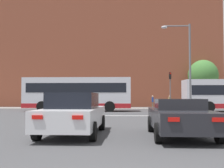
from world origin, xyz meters
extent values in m
cube|color=silver|center=(0.00, 17.72, 0.00)|extent=(8.55, 0.30, 0.01)
cube|color=#A09B91|center=(0.00, 31.49, 0.01)|extent=(69.50, 2.50, 0.01)
cube|color=brown|center=(-3.04, 41.84, 9.99)|extent=(33.84, 12.84, 19.98)
cube|color=silver|center=(-1.93, 7.16, 0.67)|extent=(2.04, 4.94, 0.69)
cube|color=black|center=(-1.93, 7.11, 1.30)|extent=(1.71, 2.24, 0.57)
cylinder|color=black|center=(-2.82, 8.70, 0.32)|extent=(0.23, 0.64, 0.64)
cylinder|color=black|center=(-0.97, 8.66, 0.32)|extent=(0.23, 0.64, 0.64)
cylinder|color=black|center=(-2.89, 5.66, 0.32)|extent=(0.23, 0.64, 0.64)
cylinder|color=black|center=(-1.04, 5.62, 0.32)|extent=(0.23, 0.64, 0.64)
cube|color=red|center=(-2.58, 4.71, 0.84)|extent=(0.32, 0.06, 0.12)
cube|color=red|center=(-1.39, 4.68, 0.84)|extent=(0.32, 0.06, 0.12)
cube|color=#232328|center=(2.00, 6.72, 0.64)|extent=(2.03, 4.63, 0.65)
cube|color=#232328|center=(2.00, 6.83, 1.16)|extent=(1.70, 1.41, 0.39)
cylinder|color=black|center=(1.09, 8.16, 0.32)|extent=(0.23, 0.64, 0.64)
cylinder|color=black|center=(2.96, 8.12, 0.32)|extent=(0.23, 0.64, 0.64)
cylinder|color=black|center=(1.04, 5.31, 0.32)|extent=(0.23, 0.64, 0.64)
cylinder|color=black|center=(2.90, 5.27, 0.32)|extent=(0.23, 0.64, 0.64)
cube|color=red|center=(1.35, 4.41, 0.81)|extent=(0.32, 0.06, 0.12)
cube|color=red|center=(2.56, 4.39, 0.81)|extent=(0.32, 0.06, 0.12)
cube|color=silver|center=(-4.49, 24.03, 1.81)|extent=(10.37, 2.50, 2.92)
cube|color=#AD191E|center=(-4.49, 24.03, 0.57)|extent=(10.39, 2.52, 0.44)
cube|color=black|center=(-4.49, 24.03, 2.27)|extent=(9.54, 2.53, 0.90)
cylinder|color=black|center=(-1.28, 25.23, 0.50)|extent=(1.00, 0.28, 1.00)
cylinder|color=black|center=(-1.28, 22.83, 0.50)|extent=(1.00, 0.28, 1.00)
cylinder|color=black|center=(-7.71, 25.23, 0.50)|extent=(1.00, 0.28, 1.00)
cylinder|color=black|center=(-7.71, 22.83, 0.50)|extent=(1.00, 0.28, 1.00)
cylinder|color=black|center=(7.84, 24.84, 0.50)|extent=(1.00, 0.28, 1.00)
cylinder|color=black|center=(7.84, 22.48, 0.50)|extent=(1.00, 0.28, 1.00)
cylinder|color=slate|center=(5.68, 30.54, 1.78)|extent=(0.12, 0.12, 3.57)
cube|color=black|center=(5.68, 30.54, 3.97)|extent=(0.26, 0.20, 0.80)
sphere|color=red|center=(5.68, 30.41, 4.22)|extent=(0.17, 0.17, 0.17)
sphere|color=black|center=(5.68, 30.41, 3.97)|extent=(0.17, 0.17, 0.17)
sphere|color=black|center=(5.68, 30.41, 3.71)|extent=(0.17, 0.17, 0.17)
cylinder|color=slate|center=(-5.62, 31.11, 1.50)|extent=(0.12, 0.12, 3.00)
cube|color=black|center=(-5.62, 31.11, 3.40)|extent=(0.26, 0.20, 0.80)
sphere|color=black|center=(-5.62, 30.98, 3.65)|extent=(0.17, 0.17, 0.17)
sphere|color=black|center=(-5.62, 30.98, 3.40)|extent=(0.17, 0.17, 0.17)
sphere|color=#1ED14C|center=(-5.62, 30.98, 3.14)|extent=(0.17, 0.17, 0.17)
cylinder|color=slate|center=(5.36, 19.18, 3.66)|extent=(0.16, 0.16, 7.31)
cylinder|color=slate|center=(4.34, 19.18, 7.16)|extent=(2.04, 0.10, 0.10)
ellipsoid|color=#B2B2B7|center=(3.32, 19.18, 7.06)|extent=(0.50, 0.36, 0.22)
cylinder|color=brown|center=(3.68, 31.63, 0.38)|extent=(0.13, 0.13, 0.76)
cylinder|color=brown|center=(3.68, 31.80, 0.38)|extent=(0.13, 0.13, 0.76)
cube|color=navy|center=(3.68, 31.71, 1.05)|extent=(0.23, 0.41, 0.60)
sphere|color=tan|center=(3.68, 31.71, 1.47)|extent=(0.23, 0.23, 0.23)
cylinder|color=black|center=(5.69, 30.72, 0.38)|extent=(0.13, 0.13, 0.75)
cylinder|color=black|center=(5.57, 30.60, 0.38)|extent=(0.13, 0.13, 0.75)
cube|color=olive|center=(5.63, 30.66, 1.05)|extent=(0.44, 0.44, 0.60)
sphere|color=tan|center=(5.63, 30.66, 1.46)|extent=(0.23, 0.23, 0.23)
cylinder|color=#333851|center=(0.06, 31.19, 0.42)|extent=(0.13, 0.13, 0.83)
cylinder|color=#333851|center=(0.20, 31.28, 0.42)|extent=(0.13, 0.13, 0.83)
cube|color=olive|center=(0.13, 31.24, 1.16)|extent=(0.46, 0.40, 0.66)
sphere|color=tan|center=(0.13, 31.24, 1.62)|extent=(0.25, 0.25, 0.25)
cylinder|color=#4C3823|center=(10.72, 34.42, 1.29)|extent=(0.36, 0.36, 2.57)
ellipsoid|color=#3D7033|center=(10.72, 34.42, 4.26)|extent=(3.98, 3.98, 4.18)
camera|label=1|loc=(-0.08, -3.48, 1.45)|focal=45.00mm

